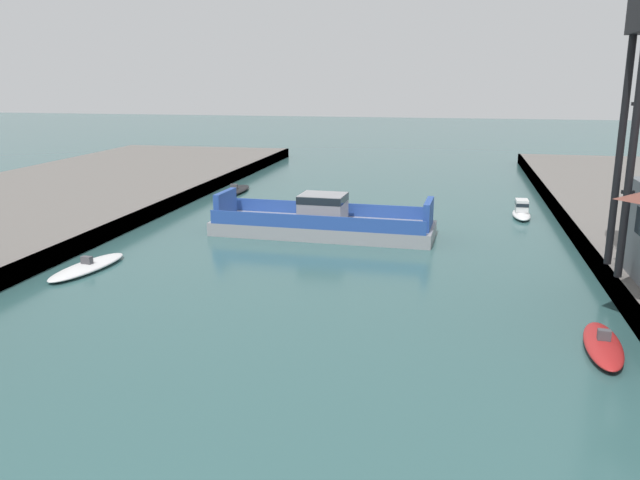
# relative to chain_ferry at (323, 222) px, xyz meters

# --- Properties ---
(chain_ferry) EXTENTS (18.49, 6.48, 3.43)m
(chain_ferry) POSITION_rel_chain_ferry_xyz_m (0.00, 0.00, 0.00)
(chain_ferry) COLOR #939399
(chain_ferry) RESTS_ON ground
(moored_boat_near_left) EXTENTS (2.38, 7.85, 1.00)m
(moored_boat_near_left) POSITION_rel_chain_ferry_xyz_m (-13.86, 17.55, -0.81)
(moored_boat_near_left) COLOR black
(moored_boat_near_left) RESTS_ON ground
(moored_boat_near_right) EXTENTS (1.58, 4.95, 1.65)m
(moored_boat_near_right) POSITION_rel_chain_ferry_xyz_m (16.80, 10.51, -0.45)
(moored_boat_near_right) COLOR white
(moored_boat_near_right) RESTS_ON ground
(moored_boat_mid_left) EXTENTS (2.16, 6.11, 1.06)m
(moored_boat_mid_left) POSITION_rel_chain_ferry_xyz_m (17.87, -20.21, -0.77)
(moored_boat_mid_left) COLOR red
(moored_boat_mid_left) RESTS_ON ground
(moored_boat_far_left) EXTENTS (3.07, 7.50, 0.98)m
(moored_boat_far_left) POSITION_rel_chain_ferry_xyz_m (-13.62, -13.26, -0.82)
(moored_boat_far_left) COLOR white
(moored_boat_far_left) RESTS_ON ground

